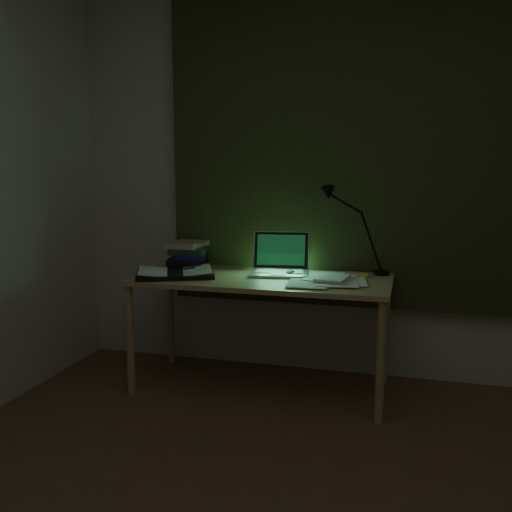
{
  "coord_description": "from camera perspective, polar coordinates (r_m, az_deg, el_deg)",
  "views": [
    {
      "loc": [
        0.39,
        -1.55,
        1.32
      ],
      "look_at": [
        -0.43,
        1.48,
        0.82
      ],
      "focal_mm": 40.0,
      "sensor_mm": 36.0,
      "label": 1
    }
  ],
  "objects": [
    {
      "name": "desk_lamp",
      "position": [
        3.43,
        12.54,
        2.27
      ],
      "size": [
        0.37,
        0.32,
        0.5
      ],
      "primitive_type": null,
      "rotation": [
        0.0,
        0.0,
        -0.18
      ],
      "color": "black",
      "rests_on": "desk"
    },
    {
      "name": "curtain",
      "position": [
        3.53,
        9.0,
        11.08
      ],
      "size": [
        2.2,
        0.06,
        2.0
      ],
      "primitive_type": "cube",
      "color": "#2C351A",
      "rests_on": "wall_back"
    },
    {
      "name": "wall_back",
      "position": [
        3.57,
        8.99,
        7.85
      ],
      "size": [
        3.5,
        0.0,
        2.5
      ],
      "primitive_type": "cube",
      "color": "silver",
      "rests_on": "ground"
    },
    {
      "name": "sticky_yellow",
      "position": [
        3.39,
        10.53,
        -1.9
      ],
      "size": [
        0.08,
        0.08,
        0.02
      ],
      "primitive_type": "cube",
      "rotation": [
        0.0,
        0.0,
        0.08
      ],
      "color": "yellow",
      "rests_on": "desk"
    },
    {
      "name": "laptop",
      "position": [
        3.36,
        2.3,
        0.16
      ],
      "size": [
        0.39,
        0.43,
        0.25
      ],
      "primitive_type": null,
      "rotation": [
        0.0,
        0.0,
        0.13
      ],
      "color": "silver",
      "rests_on": "desk"
    },
    {
      "name": "open_textbook",
      "position": [
        3.38,
        -8.09,
        -1.66
      ],
      "size": [
        0.53,
        0.47,
        0.04
      ],
      "primitive_type": null,
      "rotation": [
        0.0,
        0.0,
        0.41
      ],
      "color": "white",
      "rests_on": "desk"
    },
    {
      "name": "loose_papers",
      "position": [
        3.25,
        6.77,
        -2.22
      ],
      "size": [
        0.4,
        0.42,
        0.02
      ],
      "primitive_type": null,
      "rotation": [
        0.0,
        0.0,
        0.12
      ],
      "color": "white",
      "rests_on": "desk"
    },
    {
      "name": "mouse",
      "position": [
        3.37,
        3.44,
        -1.66
      ],
      "size": [
        0.06,
        0.09,
        0.03
      ],
      "primitive_type": "ellipsoid",
      "rotation": [
        0.0,
        0.0,
        -0.07
      ],
      "color": "black",
      "rests_on": "desk"
    },
    {
      "name": "sticky_pink",
      "position": [
        3.4,
        9.53,
        -1.8
      ],
      "size": [
        0.08,
        0.08,
        0.02
      ],
      "primitive_type": "cube",
      "rotation": [
        0.0,
        0.0,
        0.07
      ],
      "color": "#F55FB9",
      "rests_on": "desk"
    },
    {
      "name": "desk",
      "position": [
        3.39,
        0.54,
        -7.74
      ],
      "size": [
        1.48,
        0.65,
        0.68
      ],
      "primitive_type": null,
      "color": "tan",
      "rests_on": "floor"
    },
    {
      "name": "book_stack",
      "position": [
        3.62,
        -6.76,
        0.17
      ],
      "size": [
        0.24,
        0.28,
        0.17
      ],
      "primitive_type": null,
      "rotation": [
        0.0,
        0.0,
        0.08
      ],
      "color": "white",
      "rests_on": "desk"
    }
  ]
}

